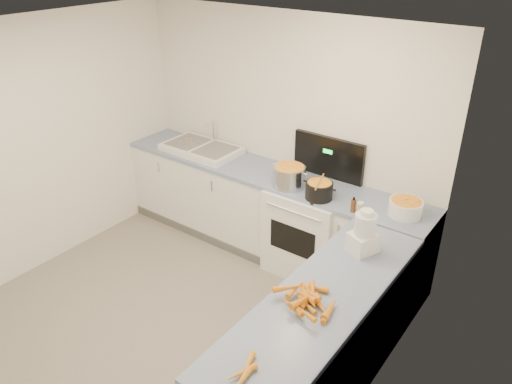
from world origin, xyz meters
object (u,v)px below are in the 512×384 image
Objects in this scene: black_pot at (319,191)px; mixing_bowl at (405,208)px; extract_bottle at (353,206)px; food_processor at (364,234)px; spice_jar at (360,209)px; sink at (202,149)px; stove at (310,228)px; steel_pot at (289,178)px.

black_pot reaches higher than mixing_bowl.
food_processor reaches higher than extract_bottle.
black_pot is 0.90m from food_processor.
extract_bottle is at bearing 175.06° from spice_jar.
sink is 2.00m from extract_bottle.
spice_jar is (0.61, -0.22, 0.52)m from stove.
sink reaches higher than steel_pot.
stove is 1.29m from food_processor.
food_processor is (1.06, -0.59, 0.06)m from steel_pot.
sink is at bearing 173.56° from spice_jar.
steel_pot is at bearing -145.80° from stove.
extract_bottle is 0.07m from spice_jar.
food_processor is (0.34, -0.51, 0.10)m from extract_bottle.
steel_pot is at bearing -6.48° from sink.
spice_jar is at bearing -144.65° from mixing_bowl.
extract_bottle is at bearing -150.45° from mixing_bowl.
food_processor is (2.32, -0.74, 0.12)m from sink.
mixing_bowl is (2.37, -0.01, 0.03)m from sink.
extract_bottle is (0.72, -0.08, -0.04)m from steel_pot.
stove is 11.65× the size of extract_bottle.
sink is at bearing 173.51° from extract_bottle.
mixing_bowl is at bearing 7.06° from steel_pot.
steel_pot reaches higher than extract_bottle.
food_processor reaches higher than sink.
steel_pot is 1.12m from mixing_bowl.
stove reaches higher than extract_bottle.
stove reaches higher than sink.
black_pot is (0.35, -0.04, -0.02)m from steel_pot.
spice_jar is (0.07, -0.01, -0.01)m from extract_bottle.
mixing_bowl is at bearing 0.62° from stove.
sink is 2.07m from spice_jar.
stove is 0.82m from spice_jar.
black_pot is at bearing 174.00° from spice_jar.
extract_bottle is at bearing -6.20° from black_pot.
extract_bottle is (1.99, -0.23, 0.02)m from sink.
stove is at bearing 34.20° from steel_pot.
sink reaches higher than extract_bottle.
sink is 3.38× the size of black_pot.
spice_jar is (0.79, -0.09, -0.04)m from steel_pot.
extract_bottle is (0.37, -0.04, -0.01)m from black_pot.
sink reaches higher than black_pot.
stove is 5.35× the size of black_pot.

